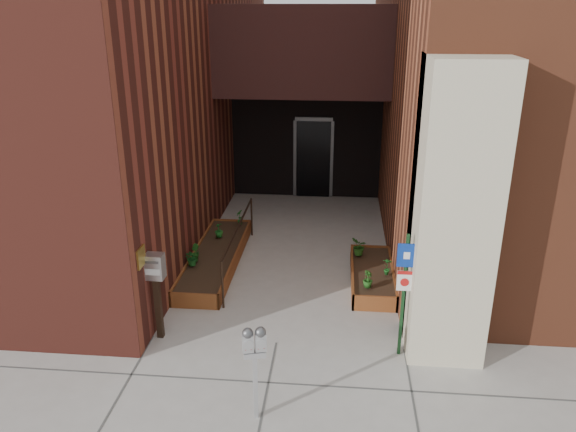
# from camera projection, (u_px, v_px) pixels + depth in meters

# --- Properties ---
(ground) EXTENTS (80.00, 80.00, 0.00)m
(ground) POSITION_uv_depth(u_px,v_px,m) (276.00, 343.00, 8.87)
(ground) COLOR #9E9991
(ground) RESTS_ON ground
(architecture) EXTENTS (20.00, 14.60, 10.00)m
(architecture) POSITION_uv_depth(u_px,v_px,m) (299.00, 5.00, 13.52)
(architecture) COLOR maroon
(architecture) RESTS_ON ground
(planter_left) EXTENTS (0.90, 3.60, 0.30)m
(planter_left) POSITION_uv_depth(u_px,v_px,m) (216.00, 259.00, 11.47)
(planter_left) COLOR brown
(planter_left) RESTS_ON ground
(planter_right) EXTENTS (0.80, 2.20, 0.30)m
(planter_right) POSITION_uv_depth(u_px,v_px,m) (372.00, 276.00, 10.73)
(planter_right) COLOR brown
(planter_right) RESTS_ON ground
(handrail) EXTENTS (0.04, 3.34, 0.90)m
(handrail) POSITION_uv_depth(u_px,v_px,m) (239.00, 233.00, 11.16)
(handrail) COLOR black
(handrail) RESTS_ON ground
(parking_meter) EXTENTS (0.31, 0.18, 1.34)m
(parking_meter) POSITION_uv_depth(u_px,v_px,m) (254.00, 349.00, 6.92)
(parking_meter) COLOR #B8B8BB
(parking_meter) RESTS_ON ground
(sign_post) EXTENTS (0.27, 0.07, 1.98)m
(sign_post) POSITION_uv_depth(u_px,v_px,m) (404.00, 283.00, 8.15)
(sign_post) COLOR #14391A
(sign_post) RESTS_ON ground
(payment_dropbox) EXTENTS (0.29, 0.23, 1.46)m
(payment_dropbox) POSITION_uv_depth(u_px,v_px,m) (156.00, 278.00, 8.66)
(payment_dropbox) COLOR black
(payment_dropbox) RESTS_ON ground
(shrub_left_a) EXTENTS (0.40, 0.40, 0.32)m
(shrub_left_a) POSITION_uv_depth(u_px,v_px,m) (192.00, 257.00, 10.76)
(shrub_left_a) COLOR #19571D
(shrub_left_a) RESTS_ON planter_left
(shrub_left_b) EXTENTS (0.25, 0.25, 0.34)m
(shrub_left_b) POSITION_uv_depth(u_px,v_px,m) (195.00, 253.00, 10.93)
(shrub_left_b) COLOR #1E5819
(shrub_left_b) RESTS_ON planter_left
(shrub_left_c) EXTENTS (0.25, 0.25, 0.32)m
(shrub_left_c) POSITION_uv_depth(u_px,v_px,m) (219.00, 230.00, 12.04)
(shrub_left_c) COLOR #1B5F1D
(shrub_left_c) RESTS_ON planter_left
(shrub_left_d) EXTENTS (0.22, 0.22, 0.36)m
(shrub_left_d) POSITION_uv_depth(u_px,v_px,m) (240.00, 217.00, 12.72)
(shrub_left_d) COLOR #1B5F1B
(shrub_left_d) RESTS_ON planter_left
(shrub_right_a) EXTENTS (0.24, 0.24, 0.31)m
(shrub_right_a) POSITION_uv_depth(u_px,v_px,m) (368.00, 279.00, 9.92)
(shrub_right_a) COLOR #205618
(shrub_right_a) RESTS_ON planter_right
(shrub_right_b) EXTENTS (0.22, 0.22, 0.34)m
(shrub_right_b) POSITION_uv_depth(u_px,v_px,m) (387.00, 266.00, 10.37)
(shrub_right_b) COLOR #1A5D1D
(shrub_right_b) RESTS_ON planter_right
(shrub_right_c) EXTENTS (0.33, 0.33, 0.36)m
(shrub_right_c) POSITION_uv_depth(u_px,v_px,m) (359.00, 247.00, 11.16)
(shrub_right_c) COLOR #215418
(shrub_right_c) RESTS_ON planter_right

